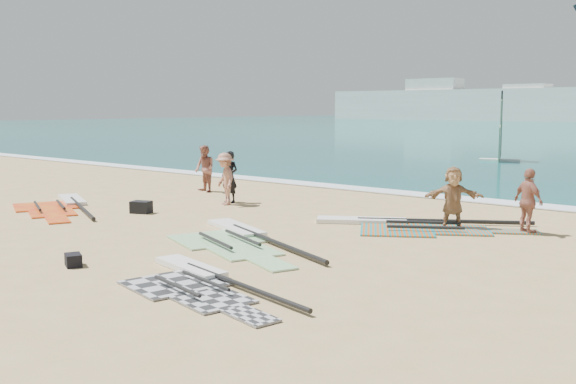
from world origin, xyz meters
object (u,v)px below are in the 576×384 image
Objects in this scene: beachgoer_mid at (225,179)px; beachgoer_right at (453,198)px; rig_orange at (405,225)px; beachgoer_back at (528,201)px; rig_red at (62,205)px; gear_bag_far at (73,260)px; person_wetsuit at (230,177)px; rig_green at (237,238)px; gear_bag_near at (141,207)px; rig_grey at (197,281)px; beachgoer_left at (205,169)px.

beachgoer_mid reaches higher than beachgoer_right.
beachgoer_back is at bearing -11.07° from rig_orange.
beachgoer_mid reaches higher than rig_red.
rig_red is 12.48× the size of gear_bag_far.
beachgoer_mid is 8.19m from beachgoer_right.
person_wetsuit is at bearing 114.51° from gear_bag_far.
rig_red is 5.67m from beachgoer_mid.
gear_bag_near is at bearing -169.59° from rig_green.
beachgoer_left is (-9.90, 9.45, 0.90)m from rig_grey.
rig_grey is 9.64m from beachgoer_back.
rig_orange is 11.75m from rig_red.
beachgoer_right is at bearing 49.55° from beachgoer_back.
beachgoer_left is at bearing 29.61° from beachgoer_back.
gear_bag_far is 12.33m from beachgoer_left.
person_wetsuit is at bearing 145.23° from beachgoer_mid.
gear_bag_far is (-0.79, -4.25, 0.08)m from rig_green.
beachgoer_left reaches higher than rig_orange.
beachgoer_left is 1.07× the size of beachgoer_right.
beachgoer_left is at bearing 138.33° from beachgoer_right.
rig_orange is 3.38m from beachgoer_back.
gear_bag_far is (7.72, -4.36, 0.08)m from rig_red.
beachgoer_left is 11.27m from beachgoer_right.
beachgoer_mid reaches higher than rig_green.
beachgoer_mid is at bearing 143.84° from rig_grey.
gear_bag_far reaches higher than rig_red.
rig_orange is at bearing 82.55° from rig_green.
beachgoer_right is at bearing -6.52° from rig_orange.
beachgoer_back reaches higher than gear_bag_near.
beachgoer_back is 1.01× the size of beachgoer_right.
gear_bag_near is 0.34× the size of beachgoer_mid.
beachgoer_back is (13.99, 5.46, 0.84)m from rig_red.
gear_bag_near is 0.33× the size of person_wetsuit.
beachgoer_mid is (-6.81, 7.54, 0.87)m from rig_grey.
beachgoer_mid is (-4.54, 4.06, 0.86)m from rig_green.
rig_orange is 8.47m from gear_bag_near.
rig_green is 0.94× the size of rig_orange.
gear_bag_near is 11.75m from beachgoer_back.
person_wetsuit is at bearing 36.95° from beachgoer_back.
beachgoer_right is (8.14, 0.89, -0.03)m from beachgoer_mid.
person_wetsuit is (3.70, 4.45, 0.88)m from rig_red.
beachgoer_left reaches higher than person_wetsuit.
rig_orange is 10.22m from beachgoer_left.
rig_green is 3.23× the size of beachgoer_back.
rig_grey is 7.87m from rig_orange.
beachgoer_right is at bearing 75.50° from rig_green.
rig_red is (-10.79, 3.59, 0.00)m from rig_grey.
beachgoer_mid is (0.81, 3.01, 0.72)m from gear_bag_near.
beachgoer_mid is (-6.97, -0.33, 0.86)m from rig_orange.
gear_bag_near is at bearing 40.82° from rig_red.
gear_bag_far is at bearing -142.66° from rig_orange.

